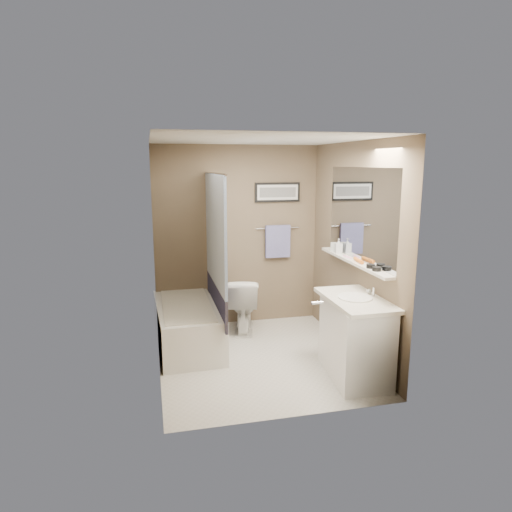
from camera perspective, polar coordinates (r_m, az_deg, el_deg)
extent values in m
plane|color=silver|center=(5.28, 0.38, -12.65)|extent=(2.50, 2.50, 0.00)
cube|color=white|center=(4.82, 0.42, 14.12)|extent=(2.20, 2.50, 0.04)
cube|color=brown|center=(6.09, -2.33, 2.44)|extent=(2.20, 0.04, 2.40)
cube|color=brown|center=(3.76, 4.84, -3.35)|extent=(2.20, 0.04, 2.40)
cube|color=brown|center=(4.78, -12.29, -0.36)|extent=(0.04, 2.50, 2.40)
cube|color=brown|center=(5.27, 11.90, 0.75)|extent=(0.04, 2.50, 2.40)
cube|color=tan|center=(5.31, -12.44, -1.39)|extent=(0.02, 1.55, 2.00)
cylinder|color=silver|center=(5.23, -5.23, 10.26)|extent=(0.02, 1.55, 0.02)
cube|color=silver|center=(5.29, -5.10, 3.20)|extent=(0.03, 1.45, 1.28)
cube|color=#23223F|center=(5.47, -4.95, -5.34)|extent=(0.03, 1.45, 0.36)
cube|color=silver|center=(5.08, 12.91, 5.11)|extent=(0.02, 1.60, 1.00)
cube|color=silver|center=(5.13, 12.10, -0.67)|extent=(0.12, 1.60, 0.03)
cylinder|color=silver|center=(6.19, 2.70, 3.51)|extent=(0.60, 0.02, 0.02)
cube|color=#9C9FE4|center=(6.20, 2.74, 1.84)|extent=(0.34, 0.05, 0.44)
cube|color=black|center=(6.16, 2.70, 7.96)|extent=(0.62, 0.02, 0.26)
cube|color=white|center=(6.15, 2.74, 7.95)|extent=(0.56, 0.00, 0.20)
cube|color=#595959|center=(6.14, 2.74, 7.95)|extent=(0.50, 0.00, 0.13)
cube|color=silver|center=(4.00, 12.39, -5.63)|extent=(0.80, 0.02, 2.00)
cylinder|color=silver|center=(3.92, 7.68, -5.82)|extent=(0.10, 0.02, 0.02)
cube|color=white|center=(5.60, -8.58, -8.57)|extent=(0.76, 1.53, 0.50)
cube|color=silver|center=(5.52, -8.66, -6.13)|extent=(0.56, 1.36, 0.02)
imported|color=white|center=(5.98, -1.63, -6.03)|extent=(0.55, 0.78, 0.72)
cube|color=white|center=(4.83, 12.29, -10.16)|extent=(0.58, 0.94, 0.80)
cube|color=silver|center=(4.68, 12.39, -5.40)|extent=(0.54, 0.96, 0.04)
cylinder|color=white|center=(4.67, 12.30, -5.08)|extent=(0.34, 0.34, 0.01)
cylinder|color=silver|center=(4.75, 14.51, -4.39)|extent=(0.02, 0.02, 0.10)
sphere|color=silver|center=(4.84, 13.95, -4.31)|extent=(0.05, 0.05, 0.05)
cylinder|color=black|center=(4.67, 14.85, -1.57)|extent=(0.09, 0.09, 0.04)
cylinder|color=black|center=(4.78, 14.15, -1.24)|extent=(0.09, 0.09, 0.04)
cylinder|color=orange|center=(5.02, 12.70, -0.54)|extent=(0.06, 0.22, 0.04)
cube|color=#FA99C3|center=(5.27, 11.37, -0.11)|extent=(0.05, 0.16, 0.01)
cylinder|color=silver|center=(5.63, 9.69, 1.16)|extent=(0.08, 0.08, 0.10)
imported|color=#999999|center=(5.49, 10.29, 1.25)|extent=(0.09, 0.09, 0.17)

